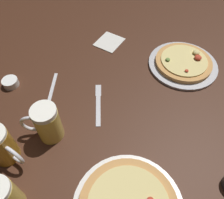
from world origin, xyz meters
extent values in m
cube|color=#3D2114|center=(0.00, 0.00, -0.01)|extent=(2.40, 2.40, 0.03)
cylinder|color=#B2B2B7|center=(0.19, 0.34, 0.01)|extent=(0.31, 0.31, 0.01)
cylinder|color=tan|center=(0.19, 0.34, 0.02)|extent=(0.25, 0.25, 0.02)
cylinder|color=#DBC67A|center=(0.19, 0.34, 0.03)|extent=(0.21, 0.21, 0.01)
ellipsoid|color=#B73823|center=(0.22, 0.27, 0.04)|extent=(0.02, 0.02, 0.01)
ellipsoid|color=olive|center=(0.13, 0.30, 0.04)|extent=(0.02, 0.02, 0.01)
ellipsoid|color=#DBC67A|center=(0.23, 0.40, 0.04)|extent=(0.03, 0.03, 0.02)
ellipsoid|color=#B73823|center=(0.24, 0.37, 0.04)|extent=(0.03, 0.03, 0.02)
cylinder|color=gold|center=(-0.13, -0.23, 0.07)|extent=(0.09, 0.09, 0.13)
cylinder|color=white|center=(-0.13, -0.23, 0.14)|extent=(0.09, 0.09, 0.02)
torus|color=silver|center=(-0.18, -0.25, 0.07)|extent=(0.08, 0.05, 0.09)
cylinder|color=#B27A23|center=(-0.22, -0.37, 0.07)|extent=(0.09, 0.09, 0.13)
torus|color=silver|center=(-0.16, -0.37, 0.07)|extent=(0.09, 0.02, 0.09)
cylinder|color=gold|center=(-0.09, -0.48, 0.06)|extent=(0.08, 0.08, 0.13)
cylinder|color=white|center=(-0.43, -0.11, 0.02)|extent=(0.07, 0.07, 0.03)
cube|color=silver|center=(-0.19, 0.33, 0.00)|extent=(0.13, 0.14, 0.01)
cube|color=silver|center=(-0.26, -0.05, 0.00)|extent=(0.09, 0.16, 0.01)
cube|color=silver|center=(-0.22, -0.14, 0.00)|extent=(0.04, 0.05, 0.00)
cube|color=silver|center=(-0.03, -0.05, 0.00)|extent=(0.09, 0.15, 0.01)
cube|color=silver|center=(-0.08, 0.03, 0.00)|extent=(0.05, 0.06, 0.00)
camera|label=1|loc=(0.26, -0.50, 0.75)|focal=37.09mm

